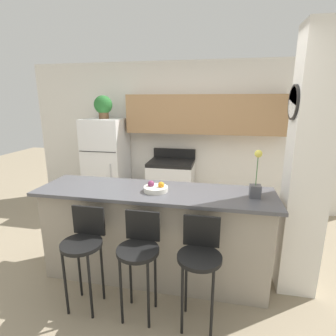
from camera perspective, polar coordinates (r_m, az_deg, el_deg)
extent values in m
plane|color=gray|center=(3.19, -2.80, -22.14)|extent=(14.00, 14.00, 0.00)
cube|color=white|center=(4.69, 3.38, 6.78)|extent=(5.60, 0.06, 2.55)
cube|color=#9E754C|center=(4.43, 7.83, 11.52)|extent=(2.58, 0.32, 0.63)
cube|color=white|center=(4.51, 1.22, 11.23)|extent=(0.74, 0.28, 0.12)
cube|color=white|center=(2.79, 28.11, -0.28)|extent=(0.36, 0.32, 2.55)
cylinder|color=black|center=(2.66, 25.66, 12.76)|extent=(0.02, 0.31, 0.31)
cylinder|color=white|center=(2.66, 25.53, 12.77)|extent=(0.01, 0.28, 0.28)
cube|color=gray|center=(2.93, -2.92, -14.49)|extent=(2.33, 0.56, 0.97)
cube|color=#4C4C51|center=(2.72, -3.06, -5.18)|extent=(2.45, 0.68, 0.03)
cube|color=white|center=(4.85, -13.01, -2.16)|extent=(0.67, 0.65, 1.09)
cube|color=white|center=(4.69, -13.57, 7.27)|extent=(0.67, 0.65, 0.51)
cube|color=#333333|center=(4.43, -15.12, 3.42)|extent=(0.64, 0.01, 0.01)
cylinder|color=#B2B2B7|center=(4.45, -12.27, -2.87)|extent=(0.02, 0.02, 0.60)
cube|color=white|center=(4.56, 0.71, -4.41)|extent=(0.75, 0.62, 0.85)
cube|color=black|center=(4.43, 0.73, 1.16)|extent=(0.75, 0.62, 0.06)
cube|color=black|center=(4.69, 1.39, 3.27)|extent=(0.75, 0.04, 0.16)
cube|color=black|center=(4.26, -0.07, -5.21)|extent=(0.45, 0.01, 0.27)
cylinder|color=black|center=(2.56, -18.33, -15.47)|extent=(0.37, 0.37, 0.03)
cube|color=black|center=(2.61, -16.89, -10.86)|extent=(0.31, 0.02, 0.28)
cylinder|color=black|center=(2.71, -21.45, -22.39)|extent=(0.02, 0.02, 0.64)
cylinder|color=black|center=(2.60, -16.58, -23.64)|extent=(0.02, 0.02, 0.64)
cylinder|color=black|center=(2.87, -18.74, -19.79)|extent=(0.02, 0.02, 0.64)
cylinder|color=black|center=(2.77, -14.13, -20.80)|extent=(0.02, 0.02, 0.64)
cylinder|color=black|center=(2.36, -6.59, -17.44)|extent=(0.37, 0.37, 0.03)
cube|color=black|center=(2.42, -5.54, -12.36)|extent=(0.31, 0.02, 0.28)
cylinder|color=black|center=(2.50, -10.17, -25.02)|extent=(0.02, 0.02, 0.64)
cylinder|color=black|center=(2.44, -4.30, -26.02)|extent=(0.02, 0.02, 0.64)
cylinder|color=black|center=(2.68, -8.16, -21.90)|extent=(0.02, 0.02, 0.64)
cylinder|color=black|center=(2.62, -2.78, -22.70)|extent=(0.02, 0.02, 0.64)
cylinder|color=black|center=(2.28, 6.86, -18.82)|extent=(0.37, 0.37, 0.03)
cube|color=black|center=(2.33, 7.31, -13.47)|extent=(0.31, 0.02, 0.28)
cylinder|color=black|center=(2.39, 3.11, -26.93)|extent=(0.02, 0.02, 0.64)
cylinder|color=black|center=(2.38, 9.57, -27.40)|extent=(0.02, 0.02, 0.64)
cylinder|color=black|center=(2.58, 3.95, -23.43)|extent=(0.02, 0.02, 0.64)
cylinder|color=black|center=(2.57, 9.78, -23.83)|extent=(0.02, 0.02, 0.64)
cylinder|color=brown|center=(4.66, -13.80, 11.10)|extent=(0.17, 0.17, 0.12)
sphere|color=#286B2D|center=(4.65, -13.93, 13.23)|extent=(0.31, 0.31, 0.31)
cube|color=#4C4C51|center=(2.63, 18.43, -4.83)|extent=(0.10, 0.10, 0.12)
cylinder|color=#386633|center=(2.57, 18.79, -0.58)|extent=(0.01, 0.01, 0.28)
sphere|color=#DBCC4C|center=(2.54, 19.09, 2.95)|extent=(0.07, 0.07, 0.07)
cylinder|color=silver|center=(2.67, -2.67, -4.59)|extent=(0.25, 0.25, 0.05)
sphere|color=orange|center=(2.65, -1.49, -3.69)|extent=(0.06, 0.06, 0.06)
sphere|color=#7A2D56|center=(2.68, -3.71, -3.45)|extent=(0.07, 0.07, 0.07)
cylinder|color=#59595B|center=(4.57, -7.46, -7.65)|extent=(0.28, 0.28, 0.38)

